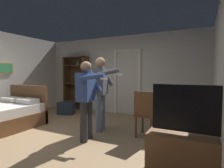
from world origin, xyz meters
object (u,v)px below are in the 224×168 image
(side_table, at_px, (178,119))
(laptop, at_px, (175,105))
(person_blue_shirt, at_px, (87,95))
(person_striped_shirt, at_px, (101,88))
(bookshelf, at_px, (77,81))
(tv_flatscreen, at_px, (194,151))
(wooden_chair, at_px, (145,112))
(suitcase_dark, at_px, (66,108))
(bottle_on_table, at_px, (185,103))

(side_table, bearing_deg, laptop, -135.27)
(person_blue_shirt, height_order, person_striped_shirt, person_striped_shirt)
(laptop, bearing_deg, bookshelf, 154.78)
(laptop, xyz_separation_m, person_striped_shirt, (-1.68, 0.02, 0.26))
(bookshelf, height_order, tv_flatscreen, bookshelf)
(bookshelf, distance_m, person_blue_shirt, 3.20)
(bookshelf, bearing_deg, person_striped_shirt, -40.24)
(wooden_chair, distance_m, suitcase_dark, 3.14)
(bookshelf, bearing_deg, person_blue_shirt, -48.66)
(tv_flatscreen, relative_size, person_striped_shirt, 0.70)
(tv_flatscreen, distance_m, person_blue_shirt, 2.14)
(side_table, bearing_deg, tv_flatscreen, -73.42)
(tv_flatscreen, bearing_deg, person_blue_shirt, 166.80)
(person_striped_shirt, bearing_deg, tv_flatscreen, -28.74)
(tv_flatscreen, bearing_deg, side_table, 106.58)
(bottle_on_table, distance_m, wooden_chair, 0.82)
(wooden_chair, bearing_deg, side_table, 2.65)
(side_table, height_order, bottle_on_table, bottle_on_table)
(bottle_on_table, bearing_deg, laptop, 168.05)
(bookshelf, bearing_deg, tv_flatscreen, -34.88)
(suitcase_dark, bearing_deg, person_blue_shirt, -54.09)
(wooden_chair, height_order, suitcase_dark, wooden_chair)
(bottle_on_table, relative_size, person_blue_shirt, 0.15)
(side_table, relative_size, wooden_chair, 0.71)
(laptop, height_order, person_blue_shirt, person_blue_shirt)
(wooden_chair, relative_size, person_blue_shirt, 0.62)
(person_striped_shirt, bearing_deg, bottle_on_table, -1.74)
(side_table, distance_m, person_striped_shirt, 1.80)
(laptop, height_order, person_striped_shirt, person_striped_shirt)
(person_striped_shirt, bearing_deg, person_blue_shirt, -85.18)
(bookshelf, height_order, laptop, bookshelf)
(bottle_on_table, bearing_deg, tv_flatscreen, -79.26)
(tv_flatscreen, xyz_separation_m, wooden_chair, (-0.98, 1.13, 0.19))
(laptop, bearing_deg, side_table, 44.73)
(tv_flatscreen, xyz_separation_m, bottle_on_table, (-0.20, 1.08, 0.45))
(bottle_on_table, xyz_separation_m, person_striped_shirt, (-1.86, 0.06, 0.21))
(person_blue_shirt, height_order, suitcase_dark, person_blue_shirt)
(bookshelf, xyz_separation_m, tv_flatscreen, (4.12, -2.87, -0.71))
(bookshelf, xyz_separation_m, person_blue_shirt, (2.11, -2.40, -0.14))
(bookshelf, height_order, person_blue_shirt, bookshelf)
(laptop, relative_size, person_blue_shirt, 0.25)
(bookshelf, bearing_deg, suitcase_dark, -78.16)
(wooden_chair, bearing_deg, bottle_on_table, -3.70)
(bookshelf, relative_size, laptop, 4.85)
(suitcase_dark, bearing_deg, bookshelf, 87.40)
(tv_flatscreen, xyz_separation_m, suitcase_dark, (-3.96, 2.09, -0.15))
(side_table, bearing_deg, bookshelf, 155.55)
(tv_flatscreen, distance_m, laptop, 1.24)
(laptop, relative_size, suitcase_dark, 0.78)
(bottle_on_table, bearing_deg, bookshelf, 155.35)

